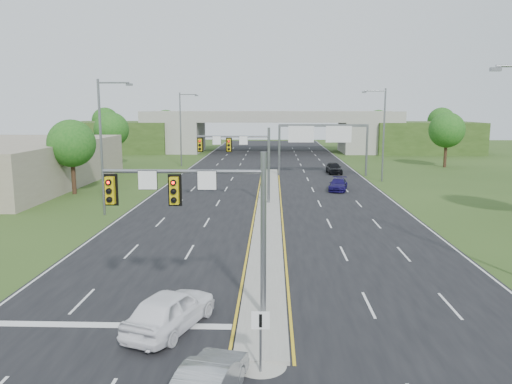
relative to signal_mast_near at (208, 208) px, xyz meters
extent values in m
plane|color=#2C4418|center=(2.26, 0.07, -4.73)|extent=(240.00, 240.00, 0.00)
cube|color=black|center=(2.26, 35.07, -4.72)|extent=(24.00, 160.00, 0.02)
cube|color=gray|center=(2.26, 23.07, -4.63)|extent=(2.00, 54.00, 0.16)
cone|color=gray|center=(2.26, -3.93, -4.63)|extent=(2.00, 2.00, 0.16)
cube|color=gold|center=(1.11, 23.07, -4.70)|extent=(0.12, 54.00, 0.01)
cube|color=gold|center=(3.41, 23.07, -4.70)|extent=(0.12, 54.00, 0.01)
cube|color=silver|center=(-9.54, 35.07, -4.70)|extent=(0.12, 160.00, 0.01)
cube|color=silver|center=(14.06, 35.07, -4.70)|extent=(0.12, 160.00, 0.01)
cube|color=silver|center=(-4.24, -0.93, -4.70)|extent=(10.50, 0.50, 0.01)
cylinder|color=slate|center=(2.26, 0.07, -1.23)|extent=(0.24, 0.24, 7.00)
cylinder|color=slate|center=(-0.99, 0.07, 1.47)|extent=(6.50, 0.16, 0.16)
cube|color=gold|center=(-1.31, -0.18, 0.72)|extent=(0.35, 0.25, 1.10)
cube|color=gold|center=(-3.91, -0.18, 0.72)|extent=(0.35, 0.25, 1.10)
cube|color=black|center=(-1.31, -0.04, 0.72)|extent=(0.55, 0.04, 1.30)
cube|color=black|center=(-3.91, -0.04, 0.72)|extent=(0.55, 0.04, 1.30)
sphere|color=#FF0C05|center=(-1.31, -0.31, 1.07)|extent=(0.20, 0.20, 0.20)
sphere|color=#FF0C05|center=(-3.91, -0.31, 1.07)|extent=(0.20, 0.20, 0.20)
cube|color=white|center=(-2.42, -0.03, 1.12)|extent=(0.75, 0.04, 0.75)
cube|color=white|center=(-0.01, -0.03, 1.12)|extent=(0.75, 0.04, 0.75)
cylinder|color=slate|center=(2.26, 25.07, -1.23)|extent=(0.24, 0.24, 7.00)
cylinder|color=slate|center=(-0.99, 25.07, 1.47)|extent=(6.50, 0.16, 0.16)
cube|color=gold|center=(-1.31, 24.82, 0.72)|extent=(0.35, 0.25, 1.10)
cube|color=gold|center=(-3.91, 24.82, 0.72)|extent=(0.35, 0.25, 1.10)
cube|color=black|center=(-1.31, 24.96, 0.72)|extent=(0.55, 0.04, 1.30)
cube|color=black|center=(-3.91, 24.96, 0.72)|extent=(0.55, 0.04, 1.30)
sphere|color=#FF0C05|center=(-1.31, 24.69, 1.07)|extent=(0.20, 0.20, 0.20)
sphere|color=#FF0C05|center=(-3.91, 24.69, 1.07)|extent=(0.20, 0.20, 0.20)
cube|color=white|center=(-2.42, 24.97, 1.12)|extent=(0.75, 0.04, 0.75)
cube|color=white|center=(-0.01, 24.97, 1.12)|extent=(0.75, 0.04, 0.75)
cylinder|color=slate|center=(2.26, -4.43, -3.63)|extent=(0.08, 0.08, 2.20)
cube|color=white|center=(2.26, -4.48, -2.83)|extent=(0.60, 0.04, 0.60)
cube|color=black|center=(2.26, -4.51, -2.83)|extent=(0.10, 0.02, 0.45)
cylinder|color=slate|center=(3.46, 45.07, -1.43)|extent=(0.28, 0.28, 6.60)
cylinder|color=slate|center=(14.76, 45.07, -1.43)|extent=(0.28, 0.28, 6.60)
cube|color=slate|center=(9.11, 45.07, 1.77)|extent=(11.50, 0.35, 0.35)
cube|color=#0C5A1D|center=(6.26, 44.87, 0.67)|extent=(3.20, 0.08, 2.00)
cube|color=#0C5A1D|center=(11.06, 44.87, 0.67)|extent=(3.20, 0.08, 2.00)
cube|color=silver|center=(6.26, 44.82, 0.67)|extent=(3.30, 0.03, 2.10)
cube|color=silver|center=(11.06, 44.82, 0.67)|extent=(3.30, 0.03, 2.10)
cube|color=gray|center=(-14.74, 80.07, -1.73)|extent=(6.00, 12.00, 6.00)
cube|color=gray|center=(19.26, 80.07, -1.73)|extent=(6.00, 12.00, 6.00)
cube|color=#2C4418|center=(-27.74, 80.07, -1.73)|extent=(20.00, 14.00, 6.00)
cube|color=#2C4418|center=(32.26, 80.07, -1.73)|extent=(20.00, 14.00, 6.00)
cube|color=gray|center=(2.26, 80.07, 1.87)|extent=(50.00, 12.00, 1.20)
cube|color=gray|center=(2.26, 74.27, 2.92)|extent=(50.00, 0.40, 0.90)
cube|color=gray|center=(2.26, 85.87, 2.92)|extent=(50.00, 0.40, 0.90)
cylinder|color=slate|center=(-11.24, 20.07, 0.77)|extent=(0.20, 0.20, 11.00)
cylinder|color=slate|center=(-9.99, 20.07, 5.97)|extent=(2.50, 0.12, 0.12)
cube|color=slate|center=(-8.74, 20.07, 5.82)|extent=(0.50, 0.25, 0.18)
cylinder|color=slate|center=(-11.24, 55.07, 0.77)|extent=(0.20, 0.20, 11.00)
cylinder|color=slate|center=(-9.99, 55.07, 5.97)|extent=(2.50, 0.12, 0.12)
cube|color=slate|center=(-8.74, 55.07, 5.82)|extent=(0.50, 0.25, 0.18)
cube|color=slate|center=(13.26, 5.07, 5.82)|extent=(0.50, 0.25, 0.18)
cylinder|color=slate|center=(15.76, 40.07, 0.77)|extent=(0.20, 0.20, 11.00)
cylinder|color=slate|center=(14.51, 40.07, 5.97)|extent=(2.50, 0.12, 0.12)
cube|color=slate|center=(13.26, 40.07, 5.82)|extent=(0.50, 0.25, 0.18)
cylinder|color=#382316|center=(-17.74, 30.07, -2.73)|extent=(0.44, 0.44, 4.00)
sphere|color=#195015|center=(-17.74, 30.07, 0.47)|extent=(4.80, 4.80, 4.80)
cylinder|color=#382316|center=(-21.74, 55.07, -2.60)|extent=(0.44, 0.44, 4.25)
sphere|color=#195015|center=(-21.74, 55.07, 0.80)|extent=(5.20, 5.20, 5.20)
cylinder|color=#382316|center=(28.26, 55.07, -2.60)|extent=(0.44, 0.44, 4.25)
sphere|color=#195015|center=(28.26, 55.07, 0.80)|extent=(5.20, 5.20, 5.20)
cylinder|color=#382316|center=(-35.74, 94.07, -2.48)|extent=(0.44, 0.44, 4.50)
sphere|color=#195015|center=(-35.74, 94.07, 1.12)|extent=(6.00, 6.00, 6.00)
cylinder|color=#382316|center=(-21.74, 94.07, -2.60)|extent=(0.44, 0.44, 4.25)
sphere|color=#195015|center=(-21.74, 94.07, 0.80)|extent=(5.60, 5.60, 5.60)
cylinder|color=#382316|center=(26.26, 94.07, -2.60)|extent=(0.44, 0.44, 4.25)
sphere|color=#195015|center=(26.26, 94.07, 0.80)|extent=(5.60, 5.60, 5.60)
cylinder|color=#382316|center=(40.26, 94.07, -2.48)|extent=(0.44, 0.44, 4.50)
sphere|color=#195015|center=(40.26, 94.07, 1.12)|extent=(6.00, 6.00, 6.00)
cube|color=gray|center=(-27.74, 35.07, -2.23)|extent=(18.00, 30.00, 5.00)
imported|color=white|center=(-1.40, -1.21, -3.89)|extent=(3.44, 5.19, 1.64)
imported|color=gray|center=(0.76, -6.21, -4.02)|extent=(2.26, 4.34, 1.36)
imported|color=#120B47|center=(9.63, 33.13, -4.07)|extent=(2.65, 4.68, 1.28)
imported|color=black|center=(10.87, 47.15, -3.95)|extent=(1.99, 4.52, 1.51)
camera|label=1|loc=(2.63, -19.76, 4.00)|focal=35.00mm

